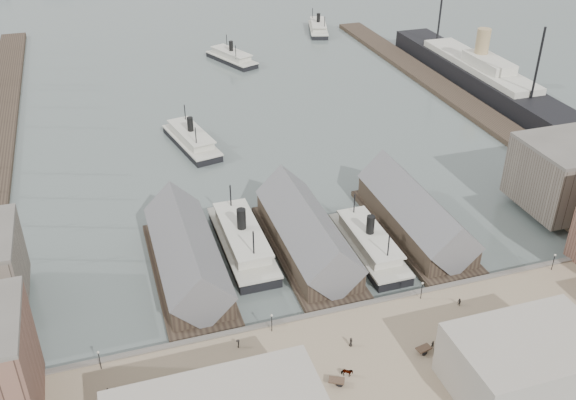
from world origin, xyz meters
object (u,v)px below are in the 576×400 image
object	(u,v)px
horse_cart_left	(153,398)
horse_cart_right	(434,349)
horse_cart_center	(344,375)
ferry_docked_west	(242,240)
ocean_steamer	(478,74)

from	to	relation	value
horse_cart_left	horse_cart_right	size ratio (longest dim) A/B	1.03
horse_cart_center	horse_cart_right	distance (m)	17.19
ferry_docked_west	horse_cart_right	xyz separation A→B (m)	(23.21, -42.92, 0.19)
ferry_docked_west	horse_cart_right	distance (m)	48.79
ferry_docked_west	ocean_steamer	distance (m)	128.07
ocean_steamer	ferry_docked_west	bearing A→B (deg)	-145.08
horse_cart_left	horse_cart_right	xyz separation A→B (m)	(47.83, -3.74, -0.08)
ferry_docked_west	horse_cart_right	world-z (taller)	ferry_docked_west
ocean_steamer	horse_cart_left	xyz separation A→B (m)	(-129.63, -112.48, -1.52)
ferry_docked_west	ocean_steamer	xyz separation A→B (m)	(105.00, 73.31, 1.79)
horse_cart_center	horse_cart_right	size ratio (longest dim) A/B	1.04
ferry_docked_west	ocean_steamer	world-z (taller)	ocean_steamer
horse_cart_left	ocean_steamer	bearing A→B (deg)	-26.95
horse_cart_left	horse_cart_right	world-z (taller)	horse_cart_left
horse_cart_right	horse_cart_left	bearing A→B (deg)	74.11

